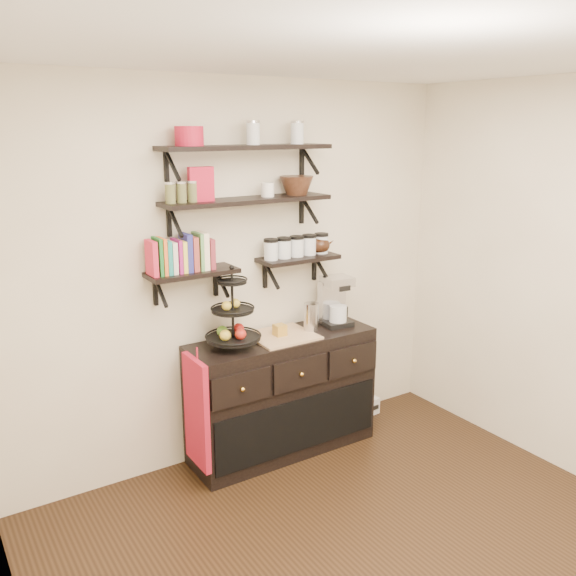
% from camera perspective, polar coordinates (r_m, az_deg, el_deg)
% --- Properties ---
extents(ceiling, '(3.50, 3.50, 0.02)m').
position_cam_1_polar(ceiling, '(2.85, 13.03, 21.24)').
color(ceiling, white).
rests_on(ceiling, back_wall).
extents(back_wall, '(3.50, 0.02, 2.70)m').
position_cam_1_polar(back_wall, '(4.37, -4.54, 1.37)').
color(back_wall, white).
rests_on(back_wall, ground).
extents(left_wall, '(0.02, 3.50, 2.70)m').
position_cam_1_polar(left_wall, '(2.26, -23.44, -13.20)').
color(left_wall, white).
rests_on(left_wall, ground).
extents(shelf_top, '(1.20, 0.27, 0.23)m').
position_cam_1_polar(shelf_top, '(4.14, -3.91, 12.96)').
color(shelf_top, black).
rests_on(shelf_top, back_wall).
extents(shelf_mid, '(1.20, 0.27, 0.23)m').
position_cam_1_polar(shelf_mid, '(4.16, -3.83, 8.14)').
color(shelf_mid, black).
rests_on(shelf_mid, back_wall).
extents(shelf_low_left, '(0.60, 0.25, 0.23)m').
position_cam_1_polar(shelf_low_left, '(4.07, -8.99, 1.35)').
color(shelf_low_left, black).
rests_on(shelf_low_left, back_wall).
extents(shelf_low_right, '(0.60, 0.25, 0.23)m').
position_cam_1_polar(shelf_low_right, '(4.46, 0.92, 2.72)').
color(shelf_low_right, black).
rests_on(shelf_low_right, back_wall).
extents(cookbooks, '(0.43, 0.15, 0.26)m').
position_cam_1_polar(cookbooks, '(4.02, -9.74, 3.15)').
color(cookbooks, red).
rests_on(cookbooks, shelf_low_left).
extents(glass_canisters, '(0.54, 0.10, 0.13)m').
position_cam_1_polar(glass_canisters, '(4.44, 0.83, 3.80)').
color(glass_canisters, silver).
rests_on(glass_canisters, shelf_low_right).
extents(sideboard, '(1.40, 0.50, 0.92)m').
position_cam_1_polar(sideboard, '(4.57, -0.55, -9.89)').
color(sideboard, black).
rests_on(sideboard, floor).
extents(fruit_stand, '(0.37, 0.37, 0.55)m').
position_cam_1_polar(fruit_stand, '(4.16, -5.16, -3.05)').
color(fruit_stand, black).
rests_on(fruit_stand, sideboard).
extents(candle, '(0.08, 0.08, 0.08)m').
position_cam_1_polar(candle, '(4.38, -0.77, -3.95)').
color(candle, '#A97D27').
rests_on(candle, sideboard).
extents(coffee_maker, '(0.22, 0.22, 0.38)m').
position_cam_1_polar(coffee_maker, '(4.63, 4.39, -1.28)').
color(coffee_maker, black).
rests_on(coffee_maker, sideboard).
extents(thermal_carafe, '(0.11, 0.11, 0.22)m').
position_cam_1_polar(thermal_carafe, '(4.48, 2.19, -2.78)').
color(thermal_carafe, silver).
rests_on(thermal_carafe, sideboard).
extents(apron, '(0.04, 0.32, 0.76)m').
position_cam_1_polar(apron, '(4.15, -8.54, -11.45)').
color(apron, '#AA1226').
rests_on(apron, sideboard).
extents(radio, '(0.27, 0.19, 0.16)m').
position_cam_1_polar(radio, '(5.28, 7.06, -10.91)').
color(radio, silver).
rests_on(radio, floor).
extents(recipe_box, '(0.17, 0.08, 0.22)m').
position_cam_1_polar(recipe_box, '(4.00, -8.15, 9.60)').
color(recipe_box, '#B6142F').
rests_on(recipe_box, shelf_mid).
extents(walnut_bowl, '(0.24, 0.24, 0.13)m').
position_cam_1_polar(walnut_bowl, '(4.36, 0.80, 9.57)').
color(walnut_bowl, black).
rests_on(walnut_bowl, shelf_mid).
extents(ramekins, '(0.09, 0.09, 0.10)m').
position_cam_1_polar(ramekins, '(4.23, -1.92, 9.18)').
color(ramekins, white).
rests_on(ramekins, shelf_mid).
extents(teapot, '(0.21, 0.17, 0.14)m').
position_cam_1_polar(teapot, '(4.56, 3.04, 4.16)').
color(teapot, black).
rests_on(teapot, shelf_low_right).
extents(red_pot, '(0.18, 0.18, 0.12)m').
position_cam_1_polar(red_pot, '(3.95, -9.24, 13.86)').
color(red_pot, '#B6142F').
rests_on(red_pot, shelf_top).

